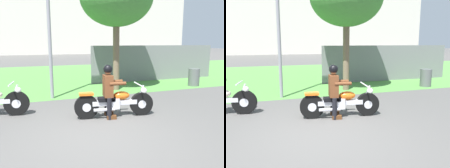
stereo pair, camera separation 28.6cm
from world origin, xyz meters
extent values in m
plane|color=#565451|center=(0.00, 0.00, 0.00)|extent=(120.00, 120.00, 0.00)
cube|color=#549342|center=(0.00, 9.41, 0.00)|extent=(60.00, 12.00, 0.01)
cube|color=silver|center=(2.79, 38.33, 6.50)|extent=(50.59, 8.00, 13.00)
cylinder|color=black|center=(1.51, 0.95, 0.31)|extent=(0.64, 0.21, 0.62)
cylinder|color=silver|center=(1.51, 0.95, 0.31)|extent=(0.24, 0.17, 0.22)
cylinder|color=black|center=(0.04, 1.16, 0.31)|extent=(0.64, 0.21, 0.62)
cylinder|color=silver|center=(0.04, 1.16, 0.31)|extent=(0.24, 0.17, 0.22)
cube|color=silver|center=(0.78, 1.06, 0.39)|extent=(1.19, 0.31, 0.12)
cube|color=silver|center=(0.73, 1.07, 0.37)|extent=(0.35, 0.28, 0.28)
ellipsoid|color=orange|center=(0.96, 1.03, 0.57)|extent=(0.47, 0.30, 0.22)
cube|color=black|center=(0.56, 1.09, 0.49)|extent=(0.47, 0.30, 0.10)
cube|color=orange|center=(0.04, 1.16, 0.65)|extent=(0.38, 0.25, 0.06)
cylinder|color=silver|center=(1.46, 0.96, 0.56)|extent=(0.26, 0.09, 0.53)
cylinder|color=silver|center=(1.41, 0.97, 0.85)|extent=(0.13, 0.66, 0.04)
sphere|color=white|center=(1.57, 0.94, 0.67)|extent=(0.16, 0.16, 0.16)
cylinder|color=silver|center=(0.46, 0.96, 0.25)|extent=(0.56, 0.16, 0.08)
cylinder|color=black|center=(0.63, 1.26, 0.28)|extent=(0.12, 0.12, 0.56)
cube|color=#593319|center=(0.69, 1.25, 0.05)|extent=(0.25, 0.13, 0.10)
cylinder|color=black|center=(0.58, 0.91, 0.28)|extent=(0.12, 0.12, 0.56)
cube|color=#593319|center=(0.63, 0.90, 0.05)|extent=(0.25, 0.13, 0.10)
cube|color=brown|center=(0.60, 1.08, 0.84)|extent=(0.27, 0.41, 0.56)
cylinder|color=brown|center=(0.84, 1.22, 0.92)|extent=(0.43, 0.15, 0.09)
cylinder|color=brown|center=(0.79, 0.88, 0.92)|extent=(0.43, 0.15, 0.09)
sphere|color=#996B4C|center=(0.60, 1.08, 1.24)|extent=(0.20, 0.20, 0.20)
sphere|color=black|center=(0.60, 1.08, 1.27)|extent=(0.24, 0.24, 0.24)
cylinder|color=black|center=(-1.64, 2.11, 0.33)|extent=(0.67, 0.21, 0.66)
cylinder|color=silver|center=(-1.64, 2.11, 0.33)|extent=(0.25, 0.17, 0.23)
cylinder|color=silver|center=(-1.69, 2.12, 0.58)|extent=(0.26, 0.09, 0.53)
cylinder|color=silver|center=(-1.74, 2.13, 0.87)|extent=(0.13, 0.66, 0.04)
sphere|color=white|center=(-1.58, 2.11, 0.69)|extent=(0.16, 0.16, 0.16)
cylinder|color=brown|center=(2.13, 4.38, 1.35)|extent=(0.26, 0.26, 2.70)
cylinder|color=gray|center=(-0.54, 3.75, 2.56)|extent=(0.12, 0.12, 5.12)
cylinder|color=#595E5B|center=(5.76, 3.96, 0.39)|extent=(0.49, 0.49, 0.78)
cube|color=slate|center=(4.99, 5.96, 0.90)|extent=(7.00, 0.06, 1.80)
camera|label=1|loc=(-1.32, -4.37, 1.94)|focal=36.68mm
camera|label=2|loc=(-1.05, -4.46, 1.94)|focal=36.68mm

